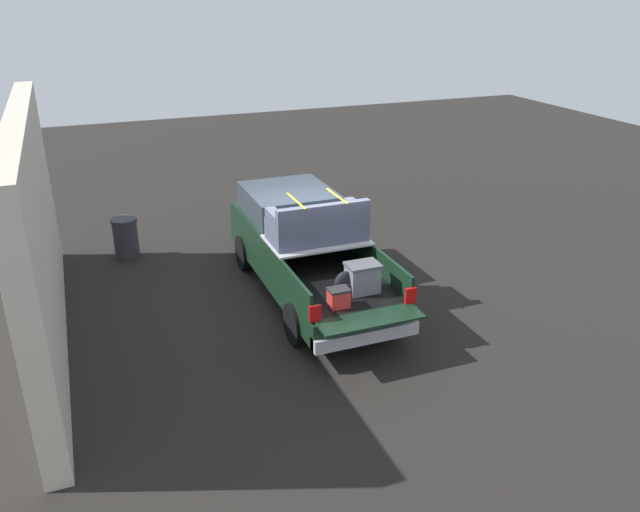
{
  "coord_description": "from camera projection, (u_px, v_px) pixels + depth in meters",
  "views": [
    {
      "loc": [
        -11.16,
        4.14,
        5.96
      ],
      "look_at": [
        -0.6,
        0.0,
        1.1
      ],
      "focal_mm": 35.75,
      "sensor_mm": 36.0,
      "label": 1
    }
  ],
  "objects": [
    {
      "name": "building_facade",
      "position": [
        37.0,
        235.0,
        10.85
      ],
      "size": [
        8.19,
        0.36,
        4.04
      ],
      "primitive_type": "cube",
      "color": "beige",
      "rests_on": "ground_plane"
    },
    {
      "name": "trash_can",
      "position": [
        126.0,
        238.0,
        14.85
      ],
      "size": [
        0.6,
        0.6,
        0.98
      ],
      "color": "#2D2D33",
      "rests_on": "ground_plane"
    },
    {
      "name": "pickup_truck",
      "position": [
        303.0,
        245.0,
        13.22
      ],
      "size": [
        6.05,
        2.06,
        2.23
      ],
      "color": "black",
      "rests_on": "ground_plane"
    },
    {
      "name": "ground_plane",
      "position": [
        310.0,
        294.0,
        13.29
      ],
      "size": [
        40.0,
        40.0,
        0.0
      ],
      "primitive_type": "plane",
      "color": "black"
    }
  ]
}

